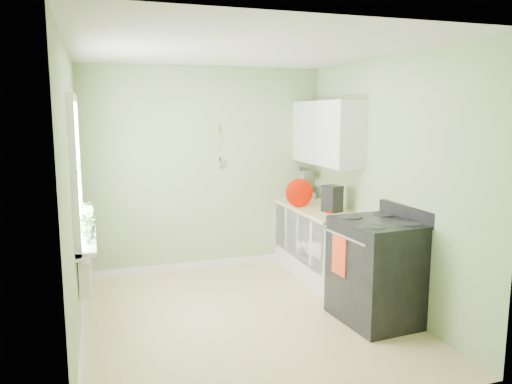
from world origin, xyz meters
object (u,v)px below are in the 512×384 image
object	(u,v)px
coffee_maker	(332,199)
stand_mixer	(302,185)
kettle	(296,199)
stove	(378,270)

from	to	relation	value
coffee_maker	stand_mixer	bearing A→B (deg)	87.57
kettle	coffee_maker	distance (m)	0.57
kettle	coffee_maker	world-z (taller)	coffee_maker
stand_mixer	kettle	bearing A→B (deg)	-120.88
stand_mixer	coffee_maker	distance (m)	1.02
kettle	stove	bearing A→B (deg)	-82.01
stove	coffee_maker	distance (m)	1.26
kettle	stand_mixer	bearing A→B (deg)	59.12
stove	kettle	size ratio (longest dim) A/B	6.34
kettle	coffee_maker	size ratio (longest dim) A/B	0.57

